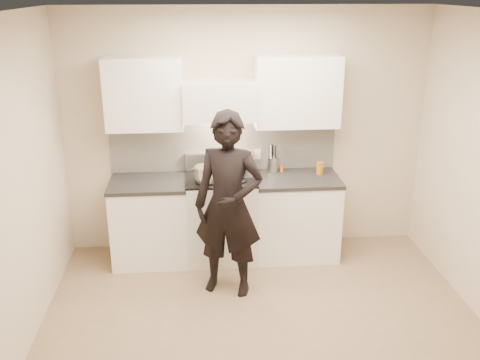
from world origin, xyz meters
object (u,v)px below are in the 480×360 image
counter_right (295,216)px  person (228,205)px  stove (221,217)px  wok (238,163)px  utensil_crock (273,163)px

counter_right → person: person is taller
stove → counter_right: stove is taller
stove → person: person is taller
counter_right → wok: (-0.64, 0.12, 0.59)m
person → counter_right: bearing=60.5°
counter_right → wok: 0.88m
utensil_crock → wok: bearing=-167.1°
utensil_crock → stove: bearing=-160.4°
person → utensil_crock: bearing=77.5°
utensil_crock → person: (-0.56, -0.93, -0.10)m
wok → person: size_ratio=0.24×
person → wok: bearing=97.7°
counter_right → person: (-0.79, -0.72, 0.45)m
utensil_crock → person: person is taller
counter_right → utensil_crock: size_ratio=2.98×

